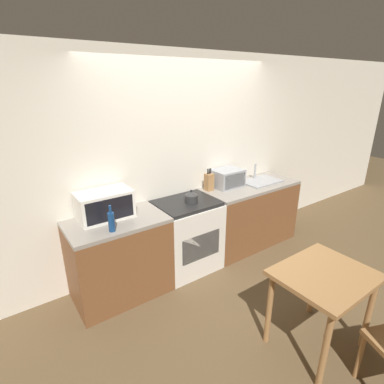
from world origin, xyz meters
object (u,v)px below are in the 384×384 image
bottle (111,221)px  dining_table (323,285)px  toaster_oven (227,178)px  microwave (105,205)px  kettle (191,197)px  stove_range (187,235)px

bottle → dining_table: size_ratio=0.34×
bottle → toaster_oven: 1.80m
microwave → dining_table: bearing=-56.3°
kettle → bottle: 1.05m
bottle → microwave: bearing=79.9°
kettle → bottle: bottle is taller
microwave → dining_table: size_ratio=0.71×
kettle → toaster_oven: toaster_oven is taller
stove_range → kettle: size_ratio=5.65×
toaster_oven → bottle: bearing=-169.1°
stove_range → dining_table: bearing=-81.3°
stove_range → dining_table: size_ratio=1.15×
kettle → dining_table: kettle is taller
stove_range → microwave: 1.12m
dining_table → microwave: bearing=123.7°
dining_table → bottle: bearing=130.5°
dining_table → kettle: bearing=97.6°
stove_range → dining_table: (0.25, -1.67, 0.19)m
toaster_oven → kettle: bearing=-165.9°
kettle → bottle: (-1.04, -0.16, 0.04)m
stove_range → microwave: size_ratio=1.63×
microwave → dining_table: (1.20, -1.79, -0.41)m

